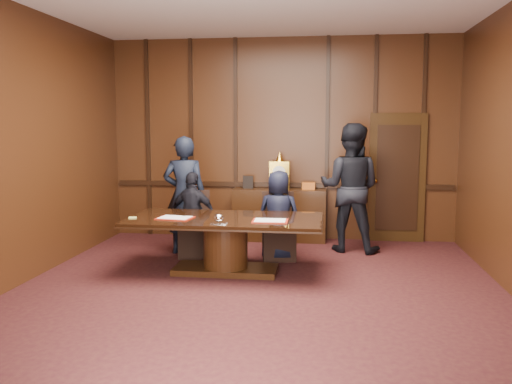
# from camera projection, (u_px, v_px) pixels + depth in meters

# --- Properties ---
(room) EXTENTS (7.00, 7.04, 3.50)m
(room) POSITION_uv_depth(u_px,v_px,m) (261.00, 150.00, 6.16)
(room) COLOR black
(room) RESTS_ON ground
(sideboard) EXTENTS (1.60, 0.45, 1.54)m
(sideboard) POSITION_uv_depth(u_px,v_px,m) (279.00, 213.00, 9.40)
(sideboard) COLOR black
(sideboard) RESTS_ON ground
(conference_table) EXTENTS (2.62, 1.32, 0.76)m
(conference_table) POSITION_uv_depth(u_px,v_px,m) (226.00, 236.00, 7.34)
(conference_table) COLOR black
(conference_table) RESTS_ON ground
(folder_left) EXTENTS (0.50, 0.39, 0.02)m
(folder_left) POSITION_uv_depth(u_px,v_px,m) (175.00, 218.00, 7.24)
(folder_left) COLOR #9F1E0E
(folder_left) RESTS_ON conference_table
(folder_right) EXTENTS (0.47, 0.34, 0.02)m
(folder_right) POSITION_uv_depth(u_px,v_px,m) (270.00, 221.00, 7.03)
(folder_right) COLOR #9F1E0E
(folder_right) RESTS_ON conference_table
(inkstand) EXTENTS (0.20, 0.14, 0.12)m
(inkstand) POSITION_uv_depth(u_px,v_px,m) (219.00, 219.00, 6.86)
(inkstand) COLOR white
(inkstand) RESTS_ON conference_table
(notepad) EXTENTS (0.11, 0.09, 0.01)m
(notepad) POSITION_uv_depth(u_px,v_px,m) (133.00, 218.00, 7.27)
(notepad) COLOR #D6D168
(notepad) RESTS_ON conference_table
(chair_left) EXTENTS (0.57, 0.57, 0.99)m
(chair_left) POSITION_uv_depth(u_px,v_px,m) (194.00, 237.00, 8.31)
(chair_left) COLOR black
(chair_left) RESTS_ON ground
(chair_right) EXTENTS (0.56, 0.56, 0.99)m
(chair_right) POSITION_uv_depth(u_px,v_px,m) (279.00, 239.00, 8.14)
(chair_right) COLOR black
(chair_right) RESTS_ON ground
(signatory_left) EXTENTS (0.81, 0.45, 1.30)m
(signatory_left) POSITION_uv_depth(u_px,v_px,m) (193.00, 215.00, 8.19)
(signatory_left) COLOR black
(signatory_left) RESTS_ON ground
(signatory_right) EXTENTS (0.71, 0.51, 1.34)m
(signatory_right) POSITION_uv_depth(u_px,v_px,m) (279.00, 215.00, 8.02)
(signatory_right) COLOR black
(signatory_right) RESTS_ON ground
(witness_left) EXTENTS (0.70, 0.49, 1.83)m
(witness_left) POSITION_uv_depth(u_px,v_px,m) (185.00, 195.00, 8.42)
(witness_left) COLOR black
(witness_left) RESTS_ON ground
(witness_right) EXTENTS (1.13, 0.97, 2.03)m
(witness_right) POSITION_uv_depth(u_px,v_px,m) (350.00, 188.00, 8.56)
(witness_right) COLOR black
(witness_right) RESTS_ON ground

